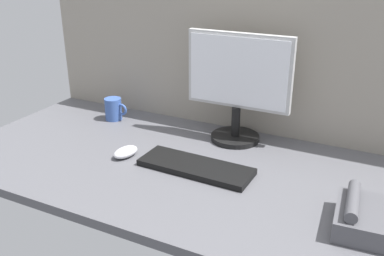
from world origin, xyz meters
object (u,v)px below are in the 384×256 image
Objects in this scene: keyboard at (196,167)px; mug_ceramic_blue at (114,109)px; monitor at (238,84)px; mouse at (126,152)px; desk_phone at (368,218)px.

keyboard is 55.67cm from mug_ceramic_blue.
monitor is 3.88× the size of mug_ceramic_blue.
monitor is 4.11× the size of mouse.
desk_phone is at bearing -36.77° from monitor.
mouse is at bearing 175.06° from desk_phone.
desk_phone is at bearing 8.20° from mouse.
keyboard is 25.71cm from mouse.
mug_ceramic_blue reaches higher than keyboard.
keyboard is at bearing -95.53° from monitor.
desk_phone is (78.34, -6.77, 1.49)cm from mouse.
mouse is at bearing -47.76° from mug_ceramic_blue.
mug_ceramic_blue is 0.50× the size of desk_phone.
mug_ceramic_blue reaches higher than desk_phone.
desk_phone reaches higher than keyboard.
keyboard is at bearing 170.38° from desk_phone.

